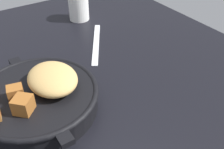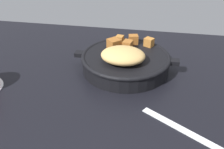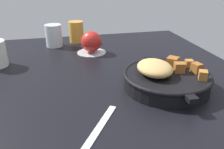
{
  "view_description": "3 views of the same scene",
  "coord_description": "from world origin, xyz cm",
  "views": [
    {
      "loc": [
        36.7,
        -22.79,
        37.9
      ],
      "look_at": [
        -1.0,
        2.09,
        3.94
      ],
      "focal_mm": 42.13,
      "sensor_mm": 36.0,
      "label": 1
    },
    {
      "loc": [
        -11.82,
        50.19,
        37.37
      ],
      "look_at": [
        -2.38,
        -1.31,
        5.64
      ],
      "focal_mm": 42.04,
      "sensor_mm": 36.0,
      "label": 2
    },
    {
      "loc": [
        -59.53,
        14.9,
        31.38
      ],
      "look_at": [
        -4.58,
        2.11,
        5.99
      ],
      "focal_mm": 38.08,
      "sensor_mm": 36.0,
      "label": 3
    }
  ],
  "objects": [
    {
      "name": "white_creamer_pitcher",
      "position": [
        -37.19,
        12.97,
        3.91
      ],
      "size": [
        6.48,
        6.48,
        7.82
      ],
      "primitive_type": "cylinder",
      "color": "white",
      "rests_on": "ground_plane"
    },
    {
      "name": "cast_iron_skillet",
      "position": [
        -3.91,
        -13.56,
        3.12
      ],
      "size": [
        29.06,
        24.72,
        8.24
      ],
      "color": "black",
      "rests_on": "ground_plane"
    },
    {
      "name": "ground_plane",
      "position": [
        0.0,
        0.0,
        -1.2
      ],
      "size": [
        117.52,
        89.35,
        2.4
      ],
      "primitive_type": "cube",
      "color": "black"
    },
    {
      "name": "butter_knife",
      "position": [
        -20.16,
        9.33,
        0.18
      ],
      "size": [
        19.9,
        13.55,
        0.36
      ],
      "primitive_type": "cube",
      "rotation": [
        0.0,
        0.0,
        -0.57
      ],
      "color": "silver",
      "rests_on": "ground_plane"
    }
  ]
}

